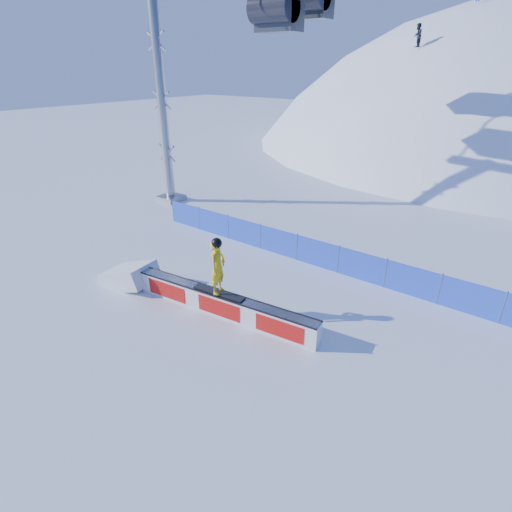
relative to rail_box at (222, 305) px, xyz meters
The scene contains 6 objects.
ground 2.87m from the rail_box, 15.38° to the left, with size 160.00×160.00×0.00m, color white.
snow_hill 46.63m from the rail_box, 86.34° to the left, with size 64.00×64.00×64.00m.
safety_fence 5.93m from the rail_box, 62.49° to the left, with size 22.05×0.05×1.30m.
rail_box is the anchor object (origin of this frame).
snow_ramp 4.47m from the rail_box, behind, with size 2.06×1.37×0.77m, color white, non-canonical shape.
snowboarder 1.44m from the rail_box, behind, with size 1.97×0.77×2.03m.
Camera 1 is at (5.22, -9.31, 7.89)m, focal length 28.00 mm.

